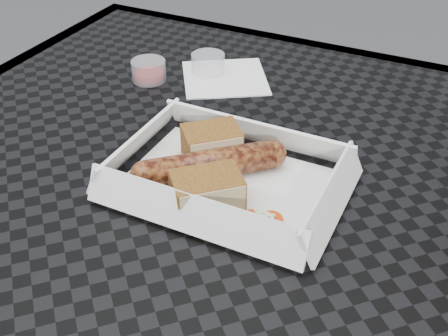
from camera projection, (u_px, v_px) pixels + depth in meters
name	position (u px, v px, depth m)	size (l,w,h in m)	color
patio_table	(200.00, 213.00, 0.70)	(0.80, 0.80, 0.74)	black
food_tray	(228.00, 184.00, 0.62)	(0.22, 0.15, 0.00)	white
bratwurst	(210.00, 164.00, 0.62)	(0.14, 0.13, 0.03)	brown
bread_near	(212.00, 144.00, 0.64)	(0.06, 0.05, 0.04)	brown
bread_far	(207.00, 191.00, 0.58)	(0.07, 0.05, 0.04)	brown
veg_garnish	(260.00, 227.00, 0.56)	(0.03, 0.03, 0.00)	red
napkin	(225.00, 78.00, 0.83)	(0.12, 0.12, 0.00)	white
condiment_cup_sauce	(149.00, 70.00, 0.82)	(0.05, 0.05, 0.03)	maroon
condiment_cup_empty	(208.00, 64.00, 0.84)	(0.05, 0.05, 0.03)	silver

